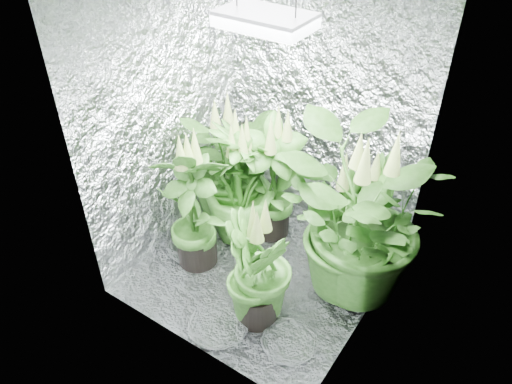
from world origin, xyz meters
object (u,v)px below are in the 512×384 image
Objects in this scene: plant_d at (240,186)px; plant_e at (358,224)px; plant_b at (272,182)px; plant_c at (360,218)px; grow_lamp at (265,20)px; plant_a at (230,165)px; plant_f at (193,207)px; plant_g at (257,272)px; circulation_fan at (354,264)px.

plant_e is (0.97, -0.07, 0.14)m from plant_d.
plant_c is at bearing 1.57° from plant_b.
plant_a is (-0.55, 0.38, -1.32)m from grow_lamp.
grow_lamp reaches higher than plant_e.
plant_b is 0.77× the size of plant_e.
plant_c is at bearing 37.28° from grow_lamp.
plant_d is 0.94× the size of plant_f.
plant_a is 1.19m from plant_e.
plant_g is (0.67, -0.20, -0.09)m from plant_f.
circulation_fan is (0.05, -0.14, -0.30)m from plant_c.
plant_f is at bearing -115.77° from plant_b.
plant_f reaches higher than plant_c.
plant_c is 0.33m from circulation_fan.
plant_a is 1.20m from circulation_fan.
grow_lamp is 1.47m from plant_g.
plant_d is (-0.36, 0.23, -1.35)m from grow_lamp.
plant_c reaches higher than circulation_fan.
plant_g is at bearing -16.37° from plant_f.
plant_f is at bearing 163.63° from plant_g.
plant_b is at bearing 116.52° from plant_g.
plant_a is at bearing 141.91° from plant_d.
plant_b is at bearing 41.90° from plant_d.
grow_lamp reaches higher than plant_b.
plant_b is 1.03× the size of plant_d.
plant_d is at bearing 76.90° from plant_f.
plant_c is at bearing 113.75° from circulation_fan.
plant_a is at bearing 99.75° from plant_f.
plant_b is at bearing -178.43° from plant_c.
plant_g is at bearing -117.59° from circulation_fan.
plant_g is at bearing -112.11° from plant_c.
plant_a is at bearing 135.04° from plant_g.
plant_a is at bearing -178.14° from plant_b.
plant_f reaches higher than plant_d.
plant_g is (0.21, -0.39, -1.41)m from grow_lamp.
plant_e reaches higher than plant_b.
plant_e is 1.13m from plant_f.
grow_lamp is 0.36× the size of plant_e.
circulation_fan is (0.95, 0.05, -0.32)m from plant_d.
plant_e reaches higher than plant_c.
plant_e reaches higher than circulation_fan.
plant_f is at bearing -80.25° from plant_a.
grow_lamp is 1.41m from plant_d.
plant_d reaches higher than plant_g.
circulation_fan is (1.05, 0.46, -0.35)m from plant_f.
grow_lamp is 0.45× the size of plant_f.
plant_e is 1.24× the size of plant_f.
plant_e is (1.17, -0.22, 0.11)m from plant_a.
circulation_fan is (0.59, 0.27, -1.67)m from grow_lamp.
plant_g is at bearing -63.48° from plant_b.
plant_d reaches higher than circulation_fan.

